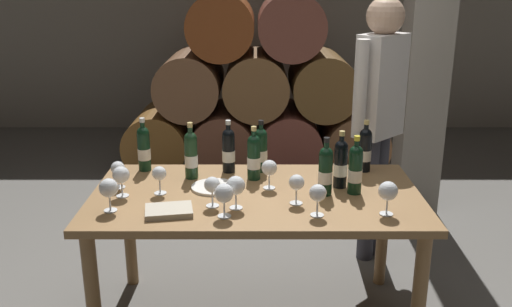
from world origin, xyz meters
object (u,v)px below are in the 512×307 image
at_px(wine_glass_0, 297,183).
at_px(wine_glass_1, 118,169).
at_px(wine_glass_4, 224,194).
at_px(serving_plate, 214,187).
at_px(wine_bottle_2, 341,163).
at_px(wine_bottle_5, 191,154).
at_px(tasting_notebook, 169,211).
at_px(wine_glass_9, 121,176).
at_px(wine_bottle_0, 365,149).
at_px(wine_bottle_7, 144,148).
at_px(dining_table, 256,209).
at_px(wine_glass_2, 109,189).
at_px(wine_bottle_8, 254,157).
at_px(wine_bottle_1, 355,169).
at_px(wine_glass_3, 388,192).
at_px(wine_bottle_6, 325,170).
at_px(wine_bottle_3, 261,149).
at_px(wine_glass_8, 212,186).
at_px(wine_bottle_4, 229,150).
at_px(wine_glass_10, 236,186).
at_px(wine_glass_7, 269,169).
at_px(wine_glass_6, 318,194).
at_px(wine_glass_5, 159,175).
at_px(sommelier_presenting, 379,106).

distance_m(wine_glass_0, wine_glass_1, 0.95).
relative_size(wine_glass_4, serving_plate, 0.68).
height_order(wine_bottle_2, wine_bottle_5, wine_bottle_5).
bearing_deg(wine_glass_1, tasting_notebook, -46.67).
relative_size(wine_glass_4, wine_glass_9, 1.02).
xyz_separation_m(wine_bottle_0, wine_bottle_7, (-1.26, 0.01, 0.00)).
height_order(dining_table, wine_glass_2, wine_glass_2).
bearing_deg(wine_bottle_8, wine_bottle_0, 11.93).
bearing_deg(wine_bottle_1, wine_glass_3, -68.36).
relative_size(wine_bottle_6, wine_glass_1, 2.06).
relative_size(wine_bottle_3, wine_glass_8, 1.98).
distance_m(wine_bottle_7, wine_glass_3, 1.40).
relative_size(wine_glass_0, serving_plate, 0.63).
bearing_deg(wine_bottle_7, wine_bottle_4, -3.26).
distance_m(dining_table, serving_plate, 0.25).
relative_size(wine_bottle_1, wine_bottle_3, 1.02).
bearing_deg(wine_glass_2, wine_glass_10, 3.01).
relative_size(wine_bottle_2, wine_glass_7, 1.96).
distance_m(dining_table, wine_bottle_6, 0.42).
bearing_deg(wine_glass_3, wine_bottle_2, 115.16).
bearing_deg(wine_bottle_6, wine_glass_2, -168.62).
distance_m(wine_glass_3, serving_plate, 0.91).
height_order(wine_bottle_2, tasting_notebook, wine_bottle_2).
bearing_deg(wine_glass_1, wine_bottle_3, 19.44).
distance_m(wine_bottle_4, wine_bottle_7, 0.49).
distance_m(wine_bottle_1, serving_plate, 0.74).
distance_m(wine_glass_3, wine_glass_10, 0.71).
bearing_deg(wine_glass_9, wine_glass_6, -13.82).
xyz_separation_m(wine_glass_2, wine_glass_8, (0.48, 0.06, -0.01)).
distance_m(wine_bottle_5, wine_glass_1, 0.40).
bearing_deg(wine_bottle_1, wine_glass_2, -169.20).
distance_m(wine_bottle_5, wine_glass_4, 0.56).
height_order(wine_glass_5, wine_glass_9, wine_glass_9).
distance_m(wine_bottle_3, wine_glass_10, 0.55).
relative_size(wine_glass_1, sommelier_presenting, 0.09).
xyz_separation_m(wine_bottle_5, wine_glass_9, (-0.32, -0.27, -0.02)).
height_order(wine_bottle_1, tasting_notebook, wine_bottle_1).
relative_size(wine_bottle_5, tasting_notebook, 1.44).
height_order(wine_bottle_2, wine_glass_1, wine_bottle_2).
bearing_deg(wine_glass_7, wine_glass_5, -172.56).
height_order(wine_bottle_1, sommelier_presenting, sommelier_presenting).
relative_size(wine_bottle_1, wine_glass_2, 1.87).
bearing_deg(wine_glass_5, wine_glass_8, -30.18).
height_order(wine_bottle_7, wine_glass_0, wine_bottle_7).
bearing_deg(serving_plate, sommelier_presenting, 34.40).
height_order(wine_bottle_1, wine_glass_7, wine_bottle_1).
distance_m(wine_bottle_4, wine_glass_7, 0.35).
bearing_deg(wine_glass_10, wine_glass_3, -5.78).
bearing_deg(wine_bottle_1, wine_bottle_4, 153.83).
relative_size(wine_bottle_0, wine_bottle_8, 1.00).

